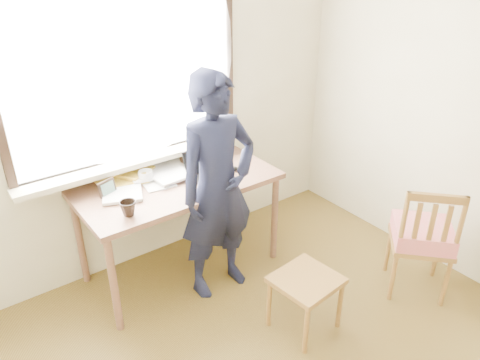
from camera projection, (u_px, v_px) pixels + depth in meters
room_shell at (327, 135)px, 2.10m from camera, size 3.52×4.02×2.61m
desk at (178, 191)px, 3.53m from camera, size 1.50×0.75×0.80m
laptop at (206, 169)px, 3.57m from camera, size 0.34×0.29×0.21m
mug_white at (146, 176)px, 3.48m from camera, size 0.16×0.16×0.09m
mug_dark at (128, 208)px, 3.05m from camera, size 0.12×0.12×0.10m
mouse at (233, 169)px, 3.65m from camera, size 0.09×0.06×0.03m
desk_clutter at (145, 173)px, 3.57m from camera, size 0.64×0.56×0.05m
book_a at (116, 186)px, 3.41m from camera, size 0.28×0.31×0.02m
book_b at (202, 155)px, 3.90m from camera, size 0.29×0.31×0.02m
picture_frame at (107, 189)px, 3.28m from camera, size 0.14×0.06×0.11m
work_chair at (306, 286)px, 3.13m from camera, size 0.44×0.43×0.42m
side_chair at (422, 236)px, 3.42m from camera, size 0.59×0.59×0.92m
person at (218, 188)px, 3.31m from camera, size 0.62×0.41×1.69m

